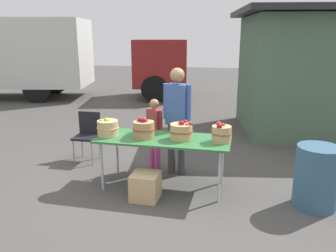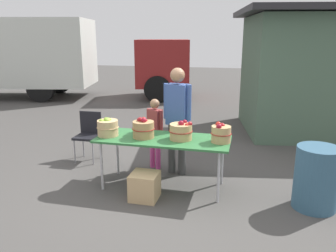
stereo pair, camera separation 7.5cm
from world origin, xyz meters
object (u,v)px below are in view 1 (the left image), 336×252
(trash_barrel, at_px, (316,177))
(apple_basket_red_2, at_px, (221,133))
(box_truck, at_px, (58,56))
(market_table, at_px, (163,141))
(apple_basket_green_0, at_px, (108,127))
(apple_basket_red_0, at_px, (144,129))
(produce_crate, at_px, (145,186))
(apple_basket_red_1, at_px, (181,131))
(folding_chair, at_px, (88,132))
(child_customer, at_px, (155,128))
(vendor_adult, at_px, (177,113))

(trash_barrel, bearing_deg, apple_basket_red_2, 172.78)
(box_truck, relative_size, trash_barrel, 9.73)
(market_table, relative_size, apple_basket_green_0, 5.96)
(apple_basket_red_0, relative_size, apple_basket_red_2, 1.14)
(apple_basket_red_0, bearing_deg, produce_crate, -71.67)
(apple_basket_red_1, relative_size, trash_barrel, 0.41)
(apple_basket_red_0, height_order, folding_chair, apple_basket_red_0)
(apple_basket_red_0, bearing_deg, folding_chair, 146.84)
(child_customer, bearing_deg, box_truck, -26.67)
(box_truck, bearing_deg, market_table, -63.18)
(market_table, relative_size, apple_basket_red_2, 6.67)
(apple_basket_red_2, xyz_separation_m, folding_chair, (-2.39, 0.80, -0.37))
(apple_basket_red_2, relative_size, box_truck, 0.04)
(apple_basket_green_0, height_order, vendor_adult, vendor_adult)
(box_truck, height_order, folding_chair, box_truck)
(apple_basket_red_0, distance_m, produce_crate, 0.81)
(box_truck, height_order, trash_barrel, box_truck)
(folding_chair, bearing_deg, child_customer, -7.59)
(trash_barrel, bearing_deg, apple_basket_green_0, 178.41)
(apple_basket_red_2, distance_m, produce_crate, 1.26)
(produce_crate, bearing_deg, apple_basket_green_0, 151.37)
(box_truck, relative_size, folding_chair, 9.28)
(apple_basket_green_0, relative_size, produce_crate, 0.87)
(apple_basket_red_2, relative_size, trash_barrel, 0.35)
(child_customer, xyz_separation_m, produce_crate, (0.17, -1.11, -0.51))
(apple_basket_red_2, distance_m, box_truck, 9.05)
(apple_basket_green_0, distance_m, apple_basket_red_1, 1.08)
(apple_basket_green_0, height_order, apple_basket_red_1, apple_basket_red_1)
(vendor_adult, bearing_deg, trash_barrel, 168.28)
(folding_chair, height_order, trash_barrel, folding_chair)
(apple_basket_red_0, distance_m, folding_chair, 1.59)
(apple_basket_red_0, bearing_deg, child_customer, 92.72)
(apple_basket_red_1, xyz_separation_m, box_truck, (-5.67, 6.55, 0.62))
(folding_chair, bearing_deg, apple_basket_green_0, -50.82)
(apple_basket_green_0, relative_size, vendor_adult, 0.19)
(box_truck, bearing_deg, vendor_adult, -60.24)
(vendor_adult, height_order, produce_crate, vendor_adult)
(apple_basket_green_0, relative_size, box_truck, 0.04)
(apple_basket_green_0, relative_size, apple_basket_red_1, 0.96)
(market_table, distance_m, produce_crate, 0.69)
(box_truck, bearing_deg, produce_crate, -65.74)
(apple_basket_red_0, distance_m, child_customer, 0.74)
(trash_barrel, xyz_separation_m, produce_crate, (-2.20, -0.28, -0.23))
(trash_barrel, distance_m, produce_crate, 2.23)
(folding_chair, height_order, produce_crate, folding_chair)
(apple_basket_red_2, relative_size, folding_chair, 0.33)
(folding_chair, relative_size, produce_crate, 2.34)
(produce_crate, bearing_deg, apple_basket_red_1, 46.40)
(apple_basket_red_2, distance_m, trash_barrel, 1.33)
(apple_basket_red_1, distance_m, apple_basket_red_2, 0.55)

